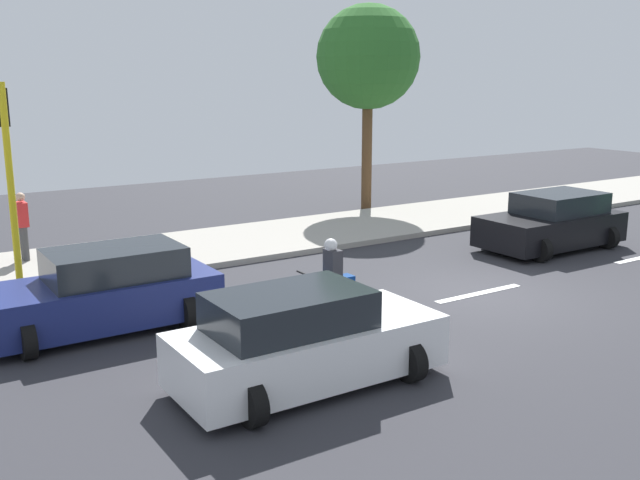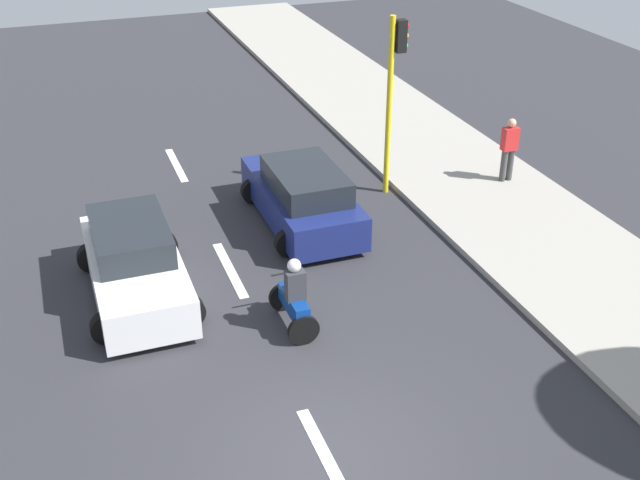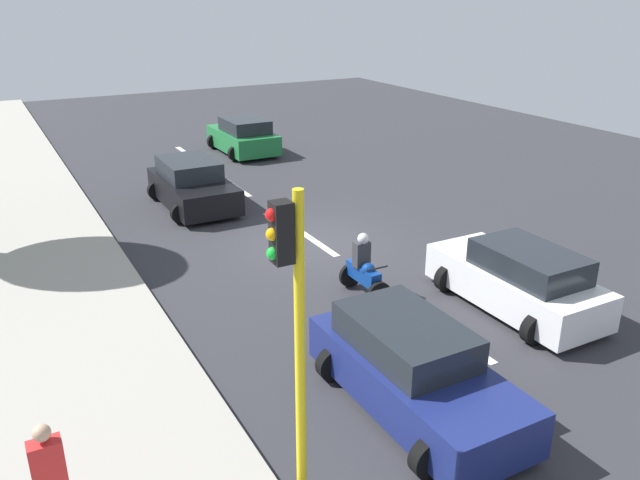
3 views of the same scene
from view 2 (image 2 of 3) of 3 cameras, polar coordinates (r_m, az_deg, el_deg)
name	(u,v)px [view 2 (image 2 of 3)]	position (r m, az deg, el deg)	size (l,w,h in m)	color
ground_plane	(328,463)	(12.51, 0.55, -15.78)	(40.00, 60.00, 0.10)	#2D2D33
lane_stripe_mid	(328,460)	(12.47, 0.55, -15.60)	(0.20, 2.40, 0.01)	white
lane_stripe_south	(230,270)	(17.08, -6.52, -2.13)	(0.20, 2.40, 0.01)	white
lane_stripe_far_south	(176,165)	(22.35, -10.32, 5.35)	(0.20, 2.40, 0.01)	white
car_white	(135,265)	(16.19, -13.21, -1.74)	(2.14, 4.14, 1.52)	white
car_dark_blue	(302,197)	(18.52, -1.28, 3.14)	(2.19, 4.29, 1.52)	navy
motorcycle	(294,299)	(14.84, -1.91, -4.25)	(0.60, 1.30, 1.53)	black
pedestrian_near_signal	(509,148)	(20.94, 13.47, 6.50)	(0.40, 0.24, 1.69)	#3F3F3F
traffic_light_corner	(394,81)	(19.48, 5.35, 11.36)	(0.49, 0.24, 4.50)	yellow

